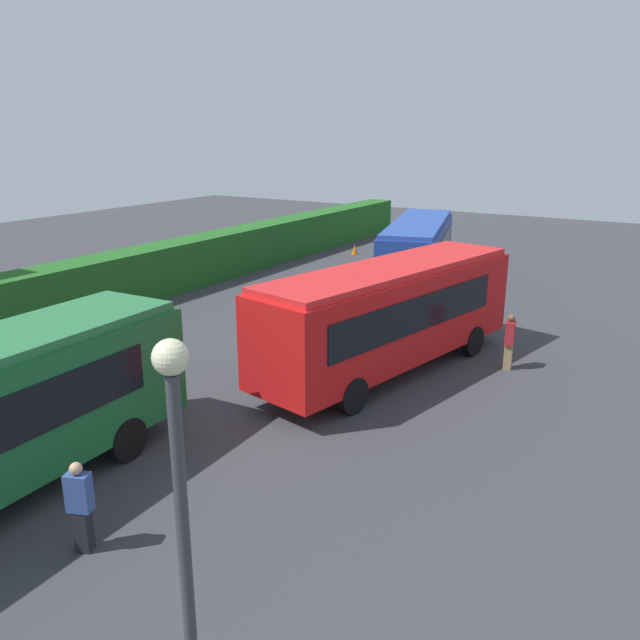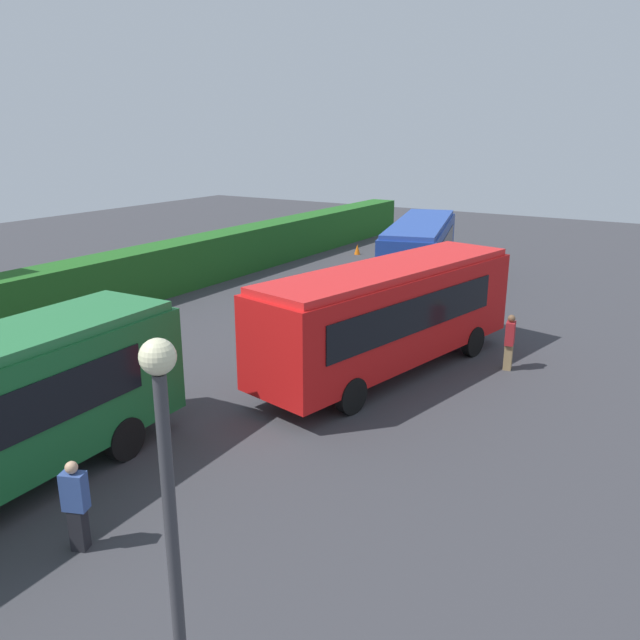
% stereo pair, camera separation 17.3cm
% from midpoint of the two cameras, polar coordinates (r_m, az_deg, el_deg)
% --- Properties ---
extents(ground_plane, '(77.84, 77.84, 0.00)m').
position_cam_midpoint_polar(ground_plane, '(20.58, 3.26, -3.64)').
color(ground_plane, '#38383D').
extents(bus_red, '(10.15, 4.39, 3.33)m').
position_cam_midpoint_polar(bus_red, '(19.15, 6.55, 0.73)').
color(bus_red, red).
rests_on(bus_red, ground_plane).
extents(bus_blue, '(10.09, 5.07, 2.96)m').
position_cam_midpoint_polar(bus_blue, '(31.18, 9.10, 6.50)').
color(bus_blue, navy).
rests_on(bus_blue, ground_plane).
extents(person_center, '(0.40, 0.49, 1.73)m').
position_cam_midpoint_polar(person_center, '(12.24, -20.65, -15.15)').
color(person_center, black).
rests_on(person_center, ground_plane).
extents(person_right, '(0.46, 0.32, 1.76)m').
position_cam_midpoint_polar(person_right, '(20.36, 16.87, -1.80)').
color(person_right, olive).
rests_on(person_right, ground_plane).
extents(person_far, '(0.45, 0.52, 1.92)m').
position_cam_midpoint_polar(person_far, '(30.25, 13.10, 4.61)').
color(person_far, olive).
rests_on(person_far, ground_plane).
extents(hedge_row, '(50.92, 1.71, 2.21)m').
position_cam_midpoint_polar(hedge_row, '(27.48, -18.42, 3.15)').
color(hedge_row, '#215D1E').
rests_on(hedge_row, ground_plane).
extents(traffic_cone, '(0.36, 0.36, 0.60)m').
position_cam_midpoint_polar(traffic_cone, '(38.03, 3.49, 6.33)').
color(traffic_cone, orange).
rests_on(traffic_cone, ground_plane).
extents(lamppost, '(0.36, 0.36, 5.28)m').
position_cam_midpoint_polar(lamppost, '(6.97, -12.54, -17.13)').
color(lamppost, '#38383D').
rests_on(lamppost, ground_plane).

